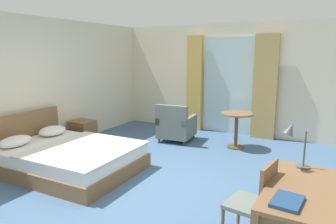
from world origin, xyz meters
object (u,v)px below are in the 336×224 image
Objects in this scene: bed at (66,156)px; desk_lamp at (293,137)px; round_cafe_table at (237,122)px; writing_desk at (301,197)px; closed_book at (287,201)px; nightstand at (83,132)px; armchair_by_window at (176,126)px; desk_chair at (256,200)px.

bed is 4.53× the size of desk_lamp.
desk_lamp is 0.69× the size of round_cafe_table.
closed_book is (-0.07, -0.37, 0.11)m from writing_desk.
nightstand is 0.96× the size of desk_lamp.
round_cafe_table is (1.30, 0.17, 0.20)m from armchair_by_window.
closed_book is 0.42× the size of round_cafe_table.
closed_book is at bearing -84.76° from desk_lamp.
writing_desk reaches higher than round_cafe_table.
armchair_by_window is (-2.65, 2.62, -0.77)m from desk_lamp.
round_cafe_table is (-1.10, 3.14, 0.01)m from desk_chair.
round_cafe_table is at bearing 109.38° from desk_chair.
writing_desk is 1.72× the size of round_cafe_table.
bed reaches higher than round_cafe_table.
desk_chair reaches higher than armchair_by_window.
desk_chair is 2.97× the size of closed_book.
closed_book is (4.44, -2.33, 0.54)m from nightstand.
writing_desk is 0.43m from desk_chair.
desk_lamp is (3.49, -0.24, 0.87)m from bed.
writing_desk is 4.05× the size of closed_book.
armchair_by_window reaches higher than closed_book.
nightstand is at bearing 123.98° from bed.
round_cafe_table is (-1.35, 2.78, -0.57)m from desk_lamp.
desk_lamp reaches higher than writing_desk.
bed is 2.49× the size of desk_chair.
closed_book reaches higher than round_cafe_table.
desk_chair is at bearing -125.08° from desk_lamp.
desk_chair is 1.09× the size of armchair_by_window.
desk_chair reaches higher than bed.
armchair_by_window reaches higher than nightstand.
closed_book is 4.37m from armchair_by_window.
nightstand is 0.53× the size of desk_chair.
nightstand is 1.57× the size of closed_book.
bed is 3.74m from closed_book.
desk_chair is at bearing -24.78° from nightstand.
armchair_by_window is at bearing -172.63° from round_cafe_table.
bed is 2.52m from armchair_by_window.
round_cafe_table is at bearing 22.33° from nightstand.
bed is 7.39× the size of closed_book.
bed is 1.83× the size of writing_desk.
desk_chair is (-0.39, 0.05, -0.15)m from writing_desk.
writing_desk is 4.13m from armchair_by_window.
desk_lamp is 1.63× the size of closed_book.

